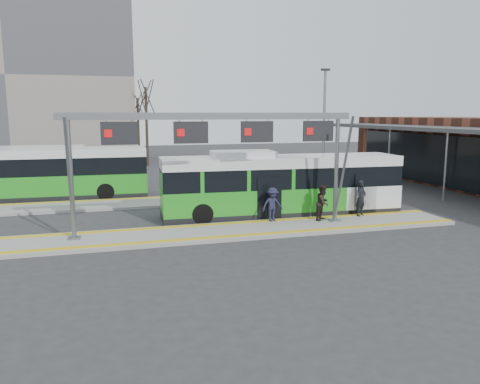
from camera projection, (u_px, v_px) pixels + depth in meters
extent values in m
plane|color=#2D2D30|center=(227.00, 233.00, 21.02)|extent=(120.00, 120.00, 0.00)
cube|color=gray|center=(227.00, 231.00, 21.01)|extent=(22.00, 3.00, 0.15)
cube|color=gray|center=(127.00, 204.00, 27.52)|extent=(20.00, 3.00, 0.15)
cube|color=gold|center=(221.00, 224.00, 22.09)|extent=(22.00, 0.35, 0.02)
cube|color=gold|center=(233.00, 236.00, 19.91)|extent=(22.00, 0.35, 0.02)
cube|color=gold|center=(127.00, 199.00, 28.59)|extent=(20.00, 0.35, 0.02)
cylinder|color=slate|center=(71.00, 179.00, 19.11)|extent=(0.20, 0.20, 5.05)
cube|color=slate|center=(74.00, 238.00, 19.52)|extent=(0.50, 0.50, 0.06)
cylinder|color=slate|center=(70.00, 181.00, 18.44)|extent=(0.12, 1.46, 4.90)
cylinder|color=slate|center=(336.00, 169.00, 22.35)|extent=(0.20, 0.20, 5.05)
cube|color=slate|center=(335.00, 220.00, 22.77)|extent=(0.50, 0.50, 0.06)
cylinder|color=slate|center=(343.00, 171.00, 21.69)|extent=(0.12, 1.46, 4.90)
cube|color=slate|center=(213.00, 116.00, 20.31)|extent=(13.00, 0.25, 0.30)
cube|color=black|center=(119.00, 133.00, 19.34)|extent=(1.50, 0.12, 0.95)
cube|color=red|center=(108.00, 133.00, 19.16)|extent=(0.32, 0.02, 0.32)
cube|color=black|center=(191.00, 132.00, 20.16)|extent=(1.50, 0.12, 0.95)
cube|color=red|center=(181.00, 133.00, 19.97)|extent=(0.32, 0.02, 0.32)
cube|color=black|center=(257.00, 132.00, 20.97)|extent=(1.50, 0.12, 0.95)
cube|color=red|center=(248.00, 132.00, 20.78)|extent=(0.32, 0.02, 0.32)
cube|color=black|center=(318.00, 131.00, 21.78)|extent=(1.50, 0.12, 0.95)
cube|color=red|center=(310.00, 131.00, 21.59)|extent=(0.32, 0.02, 0.32)
cube|color=#3F3F42|center=(472.00, 130.00, 28.57)|extent=(4.00, 30.00, 0.25)
cylinder|color=slate|center=(446.00, 166.00, 28.46)|extent=(0.14, 0.14, 4.30)
cylinder|color=slate|center=(389.00, 157.00, 34.15)|extent=(0.14, 0.14, 4.30)
cube|color=gray|center=(16.00, 78.00, 49.88)|extent=(24.00, 12.00, 18.00)
cube|color=black|center=(281.00, 212.00, 24.73)|extent=(12.58, 3.26, 0.36)
cube|color=#259620|center=(281.00, 197.00, 24.60)|extent=(12.58, 3.26, 1.20)
cube|color=black|center=(281.00, 176.00, 24.41)|extent=(12.58, 3.18, 1.04)
cube|color=white|center=(282.00, 161.00, 24.28)|extent=(12.58, 3.26, 0.52)
cube|color=orange|center=(389.00, 161.00, 25.69)|extent=(0.14, 1.86, 0.29)
cube|color=white|center=(243.00, 154.00, 23.75)|extent=(3.20, 2.01, 0.31)
cylinder|color=black|center=(202.00, 214.00, 22.57)|extent=(1.05, 0.36, 1.04)
cylinder|color=black|center=(196.00, 205.00, 24.82)|extent=(1.05, 0.36, 1.04)
cylinder|color=black|center=(356.00, 206.00, 24.38)|extent=(1.05, 0.36, 1.04)
cylinder|color=black|center=(337.00, 199.00, 26.64)|extent=(1.05, 0.36, 1.04)
cube|color=black|center=(43.00, 196.00, 29.22)|extent=(12.79, 3.08, 0.37)
cube|color=#259620|center=(42.00, 184.00, 29.09)|extent=(12.79, 3.08, 1.22)
cube|color=black|center=(41.00, 166.00, 28.90)|extent=(12.79, 3.00, 1.06)
cube|color=white|center=(40.00, 153.00, 28.77)|extent=(12.79, 3.08, 0.53)
cylinder|color=black|center=(106.00, 192.00, 28.94)|extent=(1.07, 0.35, 1.06)
cylinder|color=black|center=(107.00, 186.00, 31.23)|extent=(1.07, 0.35, 1.06)
cylinder|color=black|center=(46.00, 188.00, 30.49)|extent=(1.06, 0.34, 1.05)
cylinder|color=black|center=(51.00, 183.00, 32.76)|extent=(1.06, 0.34, 1.05)
imported|color=black|center=(361.00, 198.00, 23.75)|extent=(0.80, 0.72, 1.83)
imported|color=black|center=(323.00, 203.00, 22.78)|extent=(1.07, 1.05, 1.74)
imported|color=#1E1F37|center=(272.00, 205.00, 22.54)|extent=(1.12, 0.72, 1.65)
cylinder|color=#382B21|center=(147.00, 127.00, 47.46)|extent=(0.28, 0.28, 7.93)
cylinder|color=#382B21|center=(138.00, 129.00, 53.04)|extent=(0.28, 0.28, 7.03)
cylinder|color=slate|center=(324.00, 136.00, 28.39)|extent=(0.16, 0.16, 7.88)
cube|color=black|center=(326.00, 70.00, 27.73)|extent=(0.50, 0.25, 0.12)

